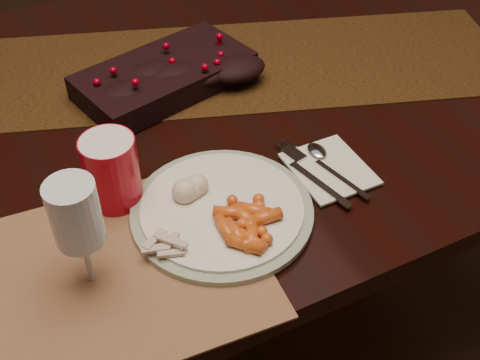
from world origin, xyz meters
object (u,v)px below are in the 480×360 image
red_cup (112,171)px  baby_carrots (252,221)px  placemat_main (97,277)px  dining_table (170,243)px  centerpiece (164,72)px  dinner_plate (222,210)px  turkey_shreds (162,245)px  mashed_potatoes (193,179)px  napkin (329,169)px  wine_glass (81,237)px

red_cup → baby_carrots: bearing=-45.6°
placemat_main → red_cup: size_ratio=3.95×
red_cup → dining_table: bearing=56.2°
dining_table → centerpiece: centerpiece is taller
baby_carrots → red_cup: bearing=134.4°
dinner_plate → turkey_shreds: size_ratio=3.82×
mashed_potatoes → red_cup: 0.12m
turkey_shreds → napkin: size_ratio=0.53×
dining_table → wine_glass: wine_glass is taller
centerpiece → napkin: (0.15, -0.34, -0.03)m
napkin → turkey_shreds: bearing=-170.4°
centerpiece → placemat_main: (-0.25, -0.38, -0.03)m
centerpiece → turkey_shreds: (-0.16, -0.39, -0.01)m
placemat_main → mashed_potatoes: (0.18, 0.09, 0.04)m
mashed_potatoes → red_cup: bearing=156.3°
centerpiece → napkin: centerpiece is taller
dinner_plate → centerpiece: bearing=82.3°
centerpiece → dinner_plate: centerpiece is taller
centerpiece → red_cup: red_cup is taller
dining_table → baby_carrots: 0.54m
dinner_plate → mashed_potatoes: (-0.02, 0.05, 0.03)m
dining_table → napkin: napkin is taller
dining_table → centerpiece: size_ratio=5.60×
placemat_main → turkey_shreds: (0.09, -0.01, 0.03)m
placemat_main → wine_glass: 0.09m
napkin → red_cup: red_cup is taller
centerpiece → placemat_main: 0.46m
turkey_shreds → mashed_potatoes: bearing=47.3°
placemat_main → dining_table: bearing=62.0°
wine_glass → placemat_main: bearing=4.7°
centerpiece → dinner_plate: bearing=-97.7°
mashed_potatoes → baby_carrots: bearing=-67.8°
turkey_shreds → wine_glass: bearing=176.1°
dining_table → mashed_potatoes: mashed_potatoes is taller
mashed_potatoes → turkey_shreds: mashed_potatoes is taller
mashed_potatoes → napkin: size_ratio=0.55×
wine_glass → baby_carrots: bearing=-5.5°
mashed_potatoes → red_cup: red_cup is taller
dinner_plate → placemat_main: bearing=-171.2°
baby_carrots → red_cup: (-0.15, 0.15, 0.03)m
placemat_main → turkey_shreds: turkey_shreds is taller
dining_table → mashed_potatoes: bearing=-96.4°
mashed_potatoes → placemat_main: bearing=-154.5°
napkin → red_cup: size_ratio=1.19×
placemat_main → red_cup: bearing=65.5°
dinner_plate → red_cup: bearing=142.1°
napkin → red_cup: bearing=164.8°
centerpiece → turkey_shreds: bearing=-111.7°
red_cup → napkin: bearing=-15.4°
dining_table → dinner_plate: bearing=-91.1°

